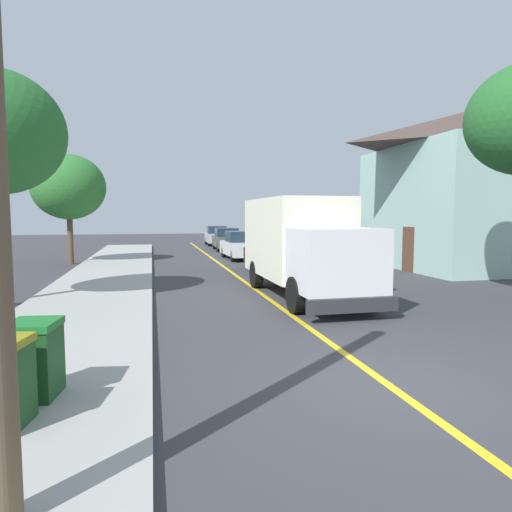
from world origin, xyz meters
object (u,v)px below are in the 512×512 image
trash_bin_middle (34,359)px  street_tree_down_block (69,187)px  box_truck (302,242)px  house_across_street (490,184)px  parked_car_furthest (217,236)px  stop_sign (350,234)px  parked_car_near (273,255)px  parked_car_far (227,240)px  parked_car_mid (241,246)px

trash_bin_middle → street_tree_down_block: (-2.68, 19.69, 3.44)m
box_truck → house_across_street: 13.70m
parked_car_furthest → stop_sign: size_ratio=1.68×
parked_car_near → parked_car_furthest: size_ratio=1.00×
house_across_street → street_tree_down_block: (-21.06, 5.93, -0.11)m
trash_bin_middle → house_across_street: (18.38, 13.77, 3.55)m
parked_car_far → trash_bin_middle: 28.65m
parked_car_mid → street_tree_down_block: bearing=-174.7°
parked_car_far → house_across_street: bearing=-51.1°
box_truck → house_across_street: bearing=27.1°
parked_car_furthest → street_tree_down_block: (-9.83, -14.05, 3.33)m
parked_car_far → parked_car_furthest: 5.99m
parked_car_far → stop_sign: size_ratio=1.68×
box_truck → trash_bin_middle: bearing=-129.9°
parked_car_mid → street_tree_down_block: 10.10m
box_truck → parked_car_furthest: (0.78, 26.11, -0.97)m
box_truck → parked_car_near: 6.46m
box_truck → parked_car_far: (0.72, 20.13, -0.97)m
parked_car_near → street_tree_down_block: size_ratio=0.76×
stop_sign → house_across_street: house_across_street is taller
parked_car_mid → trash_bin_middle: bearing=-108.3°
box_truck → parked_car_furthest: 26.14m
stop_sign → street_tree_down_block: street_tree_down_block is taller
stop_sign → house_across_street: 9.32m
parked_car_far → street_tree_down_block: street_tree_down_block is taller
parked_car_far → house_across_street: size_ratio=0.40×
parked_car_far → street_tree_down_block: bearing=-140.5°
parked_car_furthest → house_across_street: (11.23, -19.98, 3.44)m
trash_bin_middle → house_across_street: house_across_street is taller
box_truck → house_across_street: size_ratio=0.64×
stop_sign → street_tree_down_block: 15.14m
parked_car_near → parked_car_furthest: bearing=89.7°
parked_car_far → trash_bin_middle: bearing=-104.3°
parked_car_furthest → parked_car_mid: bearing=-91.5°
box_truck → parked_car_furthest: size_ratio=1.62×
parked_car_near → parked_car_mid: 6.59m
stop_sign → parked_car_furthest: bearing=96.5°
stop_sign → parked_car_mid: bearing=107.4°
parked_car_mid → house_across_street: size_ratio=0.40×
parked_car_mid → stop_sign: (2.90, -9.27, 1.06)m
trash_bin_middle → stop_sign: 14.95m
box_truck → house_across_street: (12.01, 6.13, 2.46)m
parked_car_near → house_across_street: house_across_street is taller
trash_bin_middle → street_tree_down_block: size_ratio=0.18×
street_tree_down_block → house_across_street: bearing=-15.7°
parked_car_near → house_across_street: 11.83m
parked_car_mid → stop_sign: 9.77m
parked_car_near → house_across_street: (11.32, -0.22, 3.44)m
parked_car_far → stop_sign: stop_sign is taller
box_truck → street_tree_down_block: street_tree_down_block is taller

